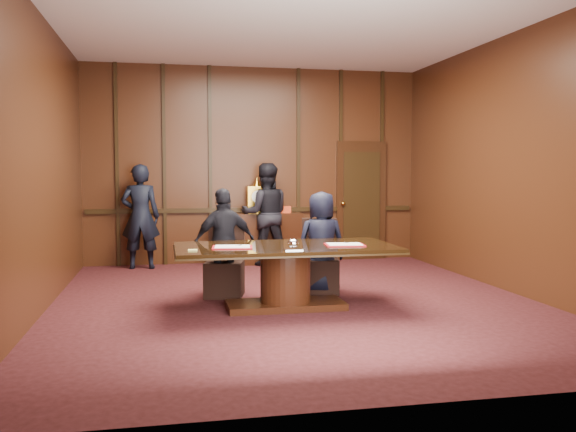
{
  "coord_description": "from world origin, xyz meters",
  "views": [
    {
      "loc": [
        -1.6,
        -7.42,
        1.64
      ],
      "look_at": [
        0.0,
        0.48,
        1.05
      ],
      "focal_mm": 38.0,
      "sensor_mm": 36.0,
      "label": 1
    }
  ],
  "objects_px": {
    "witness_left": "(140,217)",
    "conference_table": "(285,266)",
    "sideboard": "(257,236)",
    "witness_right": "(266,214)",
    "signatory_left": "(225,243)",
    "signatory_right": "(321,243)"
  },
  "relations": [
    {
      "from": "sideboard",
      "to": "conference_table",
      "type": "relative_size",
      "value": 0.61
    },
    {
      "from": "sideboard",
      "to": "witness_right",
      "type": "xyz_separation_m",
      "value": [
        0.13,
        -0.16,
        0.41
      ]
    },
    {
      "from": "signatory_left",
      "to": "witness_left",
      "type": "relative_size",
      "value": 0.81
    },
    {
      "from": "conference_table",
      "to": "signatory_right",
      "type": "relative_size",
      "value": 1.91
    },
    {
      "from": "witness_right",
      "to": "sideboard",
      "type": "bearing_deg",
      "value": -47.28
    },
    {
      "from": "sideboard",
      "to": "witness_left",
      "type": "height_order",
      "value": "witness_left"
    },
    {
      "from": "conference_table",
      "to": "signatory_left",
      "type": "distance_m",
      "value": 1.05
    },
    {
      "from": "sideboard",
      "to": "witness_right",
      "type": "height_order",
      "value": "witness_right"
    },
    {
      "from": "signatory_left",
      "to": "conference_table",
      "type": "bearing_deg",
      "value": 115.58
    },
    {
      "from": "conference_table",
      "to": "witness_right",
      "type": "xyz_separation_m",
      "value": [
        0.33,
        3.44,
        0.38
      ]
    },
    {
      "from": "witness_left",
      "to": "witness_right",
      "type": "xyz_separation_m",
      "value": [
        2.14,
        0.0,
        0.01
      ]
    },
    {
      "from": "sideboard",
      "to": "witness_right",
      "type": "bearing_deg",
      "value": -51.19
    },
    {
      "from": "conference_table",
      "to": "witness_left",
      "type": "bearing_deg",
      "value": 117.8
    },
    {
      "from": "sideboard",
      "to": "signatory_left",
      "type": "relative_size",
      "value": 1.12
    },
    {
      "from": "signatory_right",
      "to": "sideboard",
      "type": "bearing_deg",
      "value": -84.36
    },
    {
      "from": "signatory_left",
      "to": "witness_right",
      "type": "relative_size",
      "value": 0.8
    },
    {
      "from": "witness_left",
      "to": "conference_table",
      "type": "bearing_deg",
      "value": 123.13
    },
    {
      "from": "conference_table",
      "to": "signatory_left",
      "type": "relative_size",
      "value": 1.84
    },
    {
      "from": "witness_right",
      "to": "signatory_left",
      "type": "bearing_deg",
      "value": 73.61
    },
    {
      "from": "witness_left",
      "to": "signatory_right",
      "type": "bearing_deg",
      "value": 138.36
    },
    {
      "from": "sideboard",
      "to": "witness_right",
      "type": "relative_size",
      "value": 0.89
    },
    {
      "from": "conference_table",
      "to": "witness_right",
      "type": "height_order",
      "value": "witness_right"
    }
  ]
}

